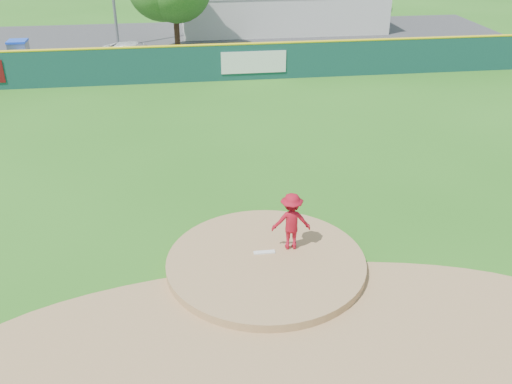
{
  "coord_description": "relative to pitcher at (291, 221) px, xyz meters",
  "views": [
    {
      "loc": [
        -2.07,
        -12.92,
        9.15
      ],
      "look_at": [
        0.0,
        2.0,
        1.3
      ],
      "focal_mm": 40.0,
      "sensor_mm": 36.0,
      "label": 1
    }
  ],
  "objects": [
    {
      "name": "ground",
      "position": [
        -0.78,
        -0.49,
        -1.1
      ],
      "size": [
        120.0,
        120.0,
        0.0
      ],
      "primitive_type": "plane",
      "color": "#286B19",
      "rests_on": "ground"
    },
    {
      "name": "pitcher",
      "position": [
        0.0,
        0.0,
        0.0
      ],
      "size": [
        1.14,
        0.7,
        1.7
      ],
      "primitive_type": "imported",
      "rotation": [
        0.0,
        0.0,
        3.07
      ],
      "color": "maroon",
      "rests_on": "pitchers_mound"
    },
    {
      "name": "outfield_fence",
      "position": [
        -0.78,
        17.51,
        -0.01
      ],
      "size": [
        40.0,
        0.14,
        2.07
      ],
      "color": "#133F3C",
      "rests_on": "ground"
    },
    {
      "name": "pool_building_grp",
      "position": [
        5.22,
        31.5,
        0.57
      ],
      "size": [
        15.2,
        8.2,
        3.31
      ],
      "color": "silver",
      "rests_on": "ground"
    },
    {
      "name": "pitching_rubber",
      "position": [
        -0.78,
        -0.19,
        -0.83
      ],
      "size": [
        0.6,
        0.15,
        0.04
      ],
      "primitive_type": "cube",
      "color": "white",
      "rests_on": "pitchers_mound"
    },
    {
      "name": "infield_dirt_arc",
      "position": [
        -0.78,
        -3.49,
        -1.09
      ],
      "size": [
        15.4,
        15.4,
        0.01
      ],
      "primitive_type": "cylinder",
      "color": "#9E774C",
      "rests_on": "ground"
    },
    {
      "name": "pitchers_mound",
      "position": [
        -0.78,
        -0.49,
        -1.1
      ],
      "size": [
        5.5,
        5.5,
        0.5
      ],
      "primitive_type": "cylinder",
      "color": "#9E774C",
      "rests_on": "ground"
    },
    {
      "name": "fence_banners",
      "position": [
        -6.21,
        17.43,
        -0.1
      ],
      "size": [
        18.6,
        0.04,
        1.2
      ],
      "color": "#5A0C0E",
      "rests_on": "ground"
    },
    {
      "name": "van",
      "position": [
        -5.38,
        21.59,
        -0.42
      ],
      "size": [
        5.04,
        3.03,
        1.31
      ],
      "primitive_type": "imported",
      "rotation": [
        0.0,
        0.0,
        1.38
      ],
      "color": "white",
      "rests_on": "parking_lot"
    },
    {
      "name": "parking_lot",
      "position": [
        -0.78,
        26.51,
        -1.09
      ],
      "size": [
        44.0,
        16.0,
        0.02
      ],
      "primitive_type": "cube",
      "color": "#38383A",
      "rests_on": "ground"
    },
    {
      "name": "playground_slide",
      "position": [
        -12.05,
        21.55,
        -0.25
      ],
      "size": [
        1.08,
        3.05,
        1.68
      ],
      "color": "blue",
      "rests_on": "ground"
    }
  ]
}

